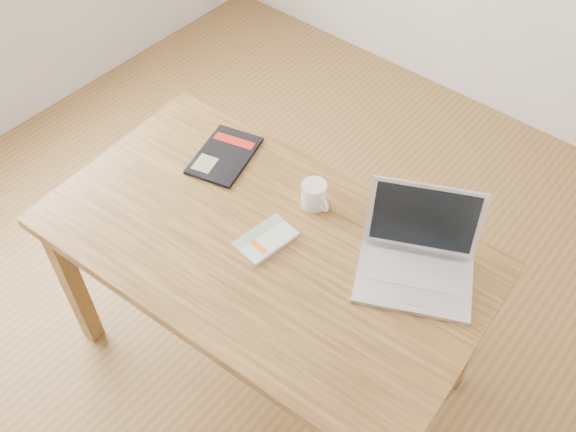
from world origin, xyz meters
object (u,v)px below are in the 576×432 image
Objects in this scene: desk at (264,257)px; white_guidebook at (266,239)px; black_guidebook at (224,155)px; coffee_mug at (314,195)px; laptop at (418,257)px.

desk is 7.32× the size of white_guidebook.
black_guidebook reaches higher than desk.
desk is 12.30× the size of coffee_mug.
desk is 4.75× the size of black_guidebook.
desk is 0.42m from black_guidebook.
laptop reaches higher than black_guidebook.
white_guidebook reaches higher than desk.
laptop is at bearing 35.14° from white_guidebook.
coffee_mug is at bearing 152.30° from laptop.
white_guidebook is at bearing -43.80° from black_guidebook.
white_guidebook is 0.22m from coffee_mug.
white_guidebook is 0.41m from black_guidebook.
coffee_mug is (0.02, 0.22, 0.04)m from white_guidebook.
white_guidebook is at bearing -79.10° from coffee_mug.
white_guidebook is 1.68× the size of coffee_mug.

